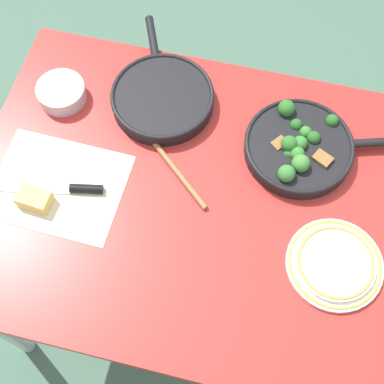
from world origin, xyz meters
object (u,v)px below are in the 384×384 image
at_px(grater_knife, 64,188).
at_px(cheese_block, 34,199).
at_px(skillet_broccoli, 300,147).
at_px(prep_bowl_steel, 62,93).
at_px(dinner_plate_stack, 335,263).
at_px(skillet_eggs, 162,97).
at_px(wooden_spoon, 160,149).

bearing_deg(grater_knife, cheese_block, 30.27).
xyz_separation_m(skillet_broccoli, prep_bowl_steel, (0.68, -0.02, -0.00)).
xyz_separation_m(grater_knife, prep_bowl_steel, (0.10, -0.28, 0.01)).
bearing_deg(skillet_broccoli, prep_bowl_steel, 160.94).
xyz_separation_m(cheese_block, dinner_plate_stack, (-0.76, -0.01, -0.01)).
bearing_deg(skillet_eggs, dinner_plate_stack, -147.54).
xyz_separation_m(cheese_block, prep_bowl_steel, (0.04, -0.33, 0.00)).
height_order(skillet_broccoli, cheese_block, skillet_broccoli).
height_order(grater_knife, prep_bowl_steel, prep_bowl_steel).
distance_m(skillet_eggs, cheese_block, 0.45).
distance_m(cheese_block, dinner_plate_stack, 0.76).
xyz_separation_m(skillet_broccoli, grater_knife, (0.57, 0.26, -0.02)).
height_order(skillet_eggs, wooden_spoon, skillet_eggs).
bearing_deg(grater_knife, wooden_spoon, -151.41).
bearing_deg(wooden_spoon, cheese_block, 80.94).
bearing_deg(wooden_spoon, skillet_eggs, -36.81).
height_order(wooden_spoon, grater_knife, grater_knife).
distance_m(skillet_broccoli, cheese_block, 0.70).
height_order(skillet_broccoli, prep_bowl_steel, skillet_broccoli).
relative_size(dinner_plate_stack, prep_bowl_steel, 1.74).
height_order(wooden_spoon, cheese_block, cheese_block).
relative_size(grater_knife, dinner_plate_stack, 1.20).
height_order(skillet_broccoli, skillet_eggs, skillet_broccoli).
distance_m(skillet_broccoli, wooden_spoon, 0.37).
bearing_deg(dinner_plate_stack, cheese_block, 0.98).
bearing_deg(prep_bowl_steel, skillet_broccoli, 178.33).
bearing_deg(cheese_block, wooden_spoon, -140.26).
xyz_separation_m(skillet_broccoli, cheese_block, (0.63, 0.31, -0.01)).
height_order(wooden_spoon, dinner_plate_stack, dinner_plate_stack).
bearing_deg(wooden_spoon, grater_knife, 80.56).
bearing_deg(grater_knife, prep_bowl_steel, -80.22).
relative_size(skillet_broccoli, wooden_spoon, 1.54).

